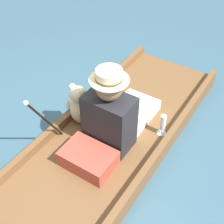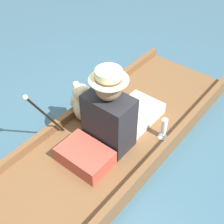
{
  "view_description": "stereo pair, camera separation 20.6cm",
  "coord_description": "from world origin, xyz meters",
  "px_view_note": "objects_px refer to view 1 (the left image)",
  "views": [
    {
      "loc": [
        1.12,
        -1.67,
        2.28
      ],
      "look_at": [
        0.03,
        0.01,
        0.46
      ],
      "focal_mm": 50.0,
      "sensor_mm": 36.0,
      "label": 1
    },
    {
      "loc": [
        1.28,
        -1.55,
        2.28
      ],
      "look_at": [
        0.03,
        0.01,
        0.46
      ],
      "focal_mm": 50.0,
      "sensor_mm": 36.0,
      "label": 2
    }
  ],
  "objects_px": {
    "teddy_bear": "(79,106)",
    "walking_cane": "(42,117)",
    "wine_glass": "(163,123)",
    "seated_person": "(115,114)"
  },
  "relations": [
    {
      "from": "walking_cane",
      "to": "wine_glass",
      "type": "bearing_deg",
      "value": 42.35
    },
    {
      "from": "teddy_bear",
      "to": "walking_cane",
      "type": "distance_m",
      "value": 0.47
    },
    {
      "from": "seated_person",
      "to": "wine_glass",
      "type": "xyz_separation_m",
      "value": [
        0.36,
        0.27,
        -0.16
      ]
    },
    {
      "from": "teddy_bear",
      "to": "walking_cane",
      "type": "bearing_deg",
      "value": -95.71
    },
    {
      "from": "seated_person",
      "to": "walking_cane",
      "type": "relative_size",
      "value": 1.3
    },
    {
      "from": "wine_glass",
      "to": "walking_cane",
      "type": "distance_m",
      "value": 1.11
    },
    {
      "from": "teddy_bear",
      "to": "wine_glass",
      "type": "height_order",
      "value": "teddy_bear"
    },
    {
      "from": "walking_cane",
      "to": "teddy_bear",
      "type": "bearing_deg",
      "value": 84.29
    },
    {
      "from": "seated_person",
      "to": "teddy_bear",
      "type": "relative_size",
      "value": 1.88
    },
    {
      "from": "teddy_bear",
      "to": "walking_cane",
      "type": "xyz_separation_m",
      "value": [
        -0.04,
        -0.44,
        0.18
      ]
    }
  ]
}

